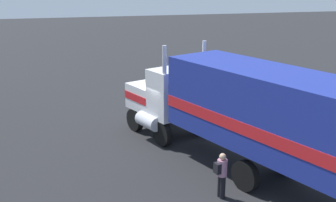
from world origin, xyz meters
name	(u,v)px	position (x,y,z in m)	size (l,w,h in m)	color
ground_plane	(170,134)	(0.00, 0.00, 0.00)	(120.00, 120.00, 0.00)	#232326
lane_stripe_near	(236,126)	(0.29, -3.50, 0.01)	(4.40, 0.16, 0.01)	silver
lane_stripe_mid	(282,115)	(1.20, -6.64, 0.01)	(4.40, 0.16, 0.01)	silver
semi_truck	(268,115)	(-5.23, -2.21, 2.52)	(14.03, 7.76, 4.50)	silver
person_bystander	(221,174)	(-6.03, -0.23, 0.89)	(0.36, 0.47, 1.63)	black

